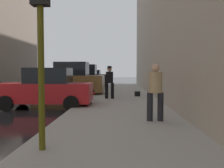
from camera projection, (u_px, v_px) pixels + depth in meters
The scene contains 10 objects.
sidewalk at pixel (120, 110), 10.08m from camera, with size 4.00×40.00×0.15m, color gray.
parked_red_hatchback at pixel (46, 89), 11.17m from camera, with size 4.23×2.11×1.79m.
parked_bronze_suv at pixel (70, 80), 16.59m from camera, with size 4.65×2.16×2.25m.
parked_black_suv at pixel (83, 78), 22.51m from camera, with size 4.64×2.14×2.25m.
parked_blue_sedan at pixel (90, 78), 28.40m from camera, with size 4.23×2.12×1.79m.
fire_hydrant at pixel (91, 93), 13.29m from camera, with size 0.42×0.22×0.70m.
traffic_light at pixel (40, 11), 4.61m from camera, with size 0.32×0.32×3.60m.
pedestrian_with_fedora at pixel (109, 80), 13.62m from camera, with size 0.51×0.42×1.78m.
pedestrian_in_tan_coat at pixel (155, 89), 7.44m from camera, with size 0.51×0.42×1.71m.
duffel_bag at pixel (137, 94), 14.99m from camera, with size 0.32×0.44×0.28m.
Camera 1 is at (5.97, -10.02, 1.64)m, focal length 40.00 mm.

